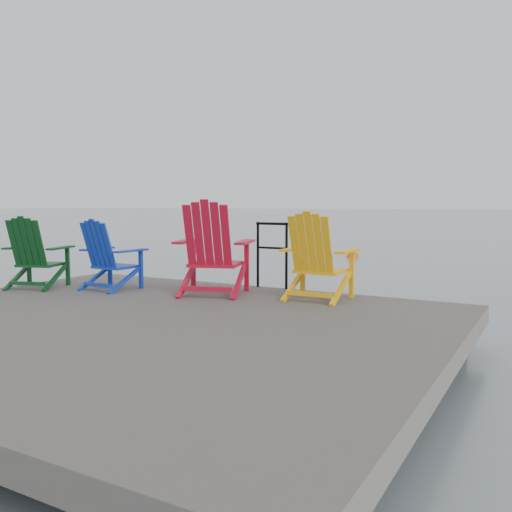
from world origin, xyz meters
The scene contains 8 objects.
ground centered at (0.00, 0.00, 0.00)m, with size 400.00×400.00×0.00m, color slate.
dock centered at (0.00, 0.00, 0.35)m, with size 6.00×5.00×1.40m.
handrail centered at (0.25, 2.45, 1.04)m, with size 0.48×0.04×0.90m.
chair_green centered at (-2.56, 0.86, 0.98)m, with size 0.91×0.87×0.96m.
chair_blue centered at (-1.59, 1.25, 0.97)m, with size 0.74×0.69×0.92m.
chair_red centered at (-0.14, 1.57, 1.08)m, with size 1.10×1.05×1.16m.
chair_yellow centered at (1.14, 1.90, 1.02)m, with size 0.83×0.77×1.03m.
buoy_a centered at (-1.95, 12.09, 0.00)m, with size 0.39×0.39×0.39m, color #F25A0E.
Camera 1 is at (3.66, -4.05, 1.64)m, focal length 38.00 mm.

